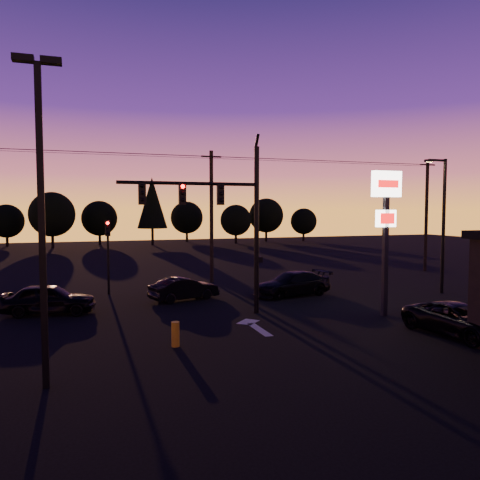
# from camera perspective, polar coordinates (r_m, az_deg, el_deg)

# --- Properties ---
(ground) EXTENTS (120.00, 120.00, 0.00)m
(ground) POSITION_cam_1_polar(r_m,az_deg,el_deg) (18.82, 2.07, -11.72)
(ground) COLOR black
(ground) RESTS_ON ground
(lane_arrow) EXTENTS (1.20, 3.10, 0.01)m
(lane_arrow) POSITION_cam_1_polar(r_m,az_deg,el_deg) (20.50, 1.71, -10.41)
(lane_arrow) COLOR beige
(lane_arrow) RESTS_ON ground
(traffic_signal_mast) EXTENTS (6.79, 0.52, 8.58)m
(traffic_signal_mast) POSITION_cam_1_polar(r_m,az_deg,el_deg) (21.89, -1.88, 3.53)
(traffic_signal_mast) COLOR black
(traffic_signal_mast) RESTS_ON ground
(secondary_signal) EXTENTS (0.30, 0.31, 4.35)m
(secondary_signal) POSITION_cam_1_polar(r_m,az_deg,el_deg) (28.55, -15.79, -0.72)
(secondary_signal) COLOR black
(secondary_signal) RESTS_ON ground
(parking_lot_light) EXTENTS (1.25, 0.30, 9.14)m
(parking_lot_light) POSITION_cam_1_polar(r_m,az_deg,el_deg) (13.99, -23.09, 4.47)
(parking_lot_light) COLOR black
(parking_lot_light) RESTS_ON ground
(pylon_sign) EXTENTS (1.50, 0.28, 6.80)m
(pylon_sign) POSITION_cam_1_polar(r_m,az_deg,el_deg) (22.84, 17.37, 3.31)
(pylon_sign) COLOR black
(pylon_sign) RESTS_ON ground
(streetlight) EXTENTS (1.55, 0.35, 8.00)m
(streetlight) POSITION_cam_1_polar(r_m,az_deg,el_deg) (30.33, 23.45, 2.31)
(streetlight) COLOR black
(streetlight) RESTS_ON ground
(utility_pole_1) EXTENTS (1.40, 0.26, 9.00)m
(utility_pole_1) POSITION_cam_1_polar(r_m,az_deg,el_deg) (32.09, -3.50, 2.98)
(utility_pole_1) COLOR black
(utility_pole_1) RESTS_ON ground
(utility_pole_2) EXTENTS (1.40, 0.26, 9.00)m
(utility_pole_2) POSITION_cam_1_polar(r_m,az_deg,el_deg) (40.73, 21.77, 2.89)
(utility_pole_2) COLOR black
(utility_pole_2) RESTS_ON ground
(power_wires) EXTENTS (36.00, 1.22, 0.07)m
(power_wires) POSITION_cam_1_polar(r_m,az_deg,el_deg) (32.28, -3.53, 10.06)
(power_wires) COLOR black
(power_wires) RESTS_ON ground
(bollard) EXTENTS (0.30, 0.30, 0.91)m
(bollard) POSITION_cam_1_polar(r_m,az_deg,el_deg) (17.62, -7.88, -11.30)
(bollard) COLOR #BB8914
(bollard) RESTS_ON ground
(tree_1) EXTENTS (4.54, 4.54, 5.71)m
(tree_1) POSITION_cam_1_polar(r_m,az_deg,el_deg) (70.61, -26.57, 2.07)
(tree_1) COLOR black
(tree_1) RESTS_ON ground
(tree_2) EXTENTS (5.77, 5.78, 7.26)m
(tree_2) POSITION_cam_1_polar(r_m,az_deg,el_deg) (65.05, -21.94, 2.92)
(tree_2) COLOR black
(tree_2) RESTS_ON ground
(tree_3) EXTENTS (4.95, 4.95, 6.22)m
(tree_3) POSITION_cam_1_polar(r_m,az_deg,el_deg) (69.00, -16.76, 2.54)
(tree_3) COLOR black
(tree_3) RESTS_ON ground
(tree_4) EXTENTS (4.18, 4.18, 9.50)m
(tree_4) POSITION_cam_1_polar(r_m,az_deg,el_deg) (66.63, -10.66, 4.47)
(tree_4) COLOR black
(tree_4) RESTS_ON ground
(tree_5) EXTENTS (4.95, 4.95, 6.22)m
(tree_5) POSITION_cam_1_polar(r_m,az_deg,el_deg) (72.63, -6.51, 2.73)
(tree_5) COLOR black
(tree_5) RESTS_ON ground
(tree_6) EXTENTS (4.54, 4.54, 5.71)m
(tree_6) POSITION_cam_1_polar(r_m,az_deg,el_deg) (68.42, -0.51, 2.43)
(tree_6) COLOR black
(tree_6) RESTS_ON ground
(tree_7) EXTENTS (5.36, 5.36, 6.74)m
(tree_7) POSITION_cam_1_polar(r_m,az_deg,el_deg) (73.30, 3.22, 3.00)
(tree_7) COLOR black
(tree_7) RESTS_ON ground
(tree_8) EXTENTS (4.12, 4.12, 5.19)m
(tree_8) POSITION_cam_1_polar(r_m,az_deg,el_deg) (74.87, 7.76, 2.27)
(tree_8) COLOR black
(tree_8) RESTS_ON ground
(car_left) EXTENTS (4.52, 2.41, 1.46)m
(car_left) POSITION_cam_1_polar(r_m,az_deg,el_deg) (24.37, -22.26, -6.67)
(car_left) COLOR black
(car_left) RESTS_ON ground
(car_mid) EXTENTS (4.07, 2.41, 1.27)m
(car_mid) POSITION_cam_1_polar(r_m,az_deg,el_deg) (26.22, -6.82, -5.90)
(car_mid) COLOR black
(car_mid) RESTS_ON ground
(car_right) EXTENTS (5.04, 2.74, 1.38)m
(car_right) POSITION_cam_1_polar(r_m,az_deg,el_deg) (27.53, 6.37, -5.32)
(car_right) COLOR black
(car_right) RESTS_ON ground
(suv_parked) EXTENTS (2.65, 4.83, 1.28)m
(suv_parked) POSITION_cam_1_polar(r_m,az_deg,el_deg) (20.75, 25.24, -8.80)
(suv_parked) COLOR black
(suv_parked) RESTS_ON ground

